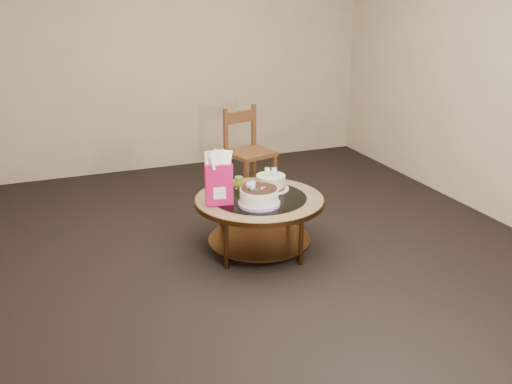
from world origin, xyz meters
name	(u,v)px	position (x,y,z in m)	size (l,w,h in m)	color
ground	(259,250)	(0.00, 0.00, 0.00)	(5.00, 5.00, 0.00)	black
room_walls	(260,56)	(0.00, 0.00, 1.54)	(4.52, 5.02, 2.61)	#C3B493
coffee_table	(259,207)	(0.00, 0.00, 0.38)	(1.02, 1.02, 0.46)	#563418
decorated_cake	(259,197)	(-0.07, -0.15, 0.52)	(0.32, 0.32, 0.18)	#BC9ADA
cream_cake	(271,182)	(0.15, 0.14, 0.52)	(0.29, 0.29, 0.19)	white
gift_bag	(219,178)	(-0.33, -0.01, 0.66)	(0.22, 0.18, 0.41)	#E5156F
pillar_candle	(239,183)	(-0.07, 0.29, 0.49)	(0.13, 0.13, 0.09)	#D4B657
dining_chair	(248,151)	(0.40, 1.29, 0.44)	(0.50, 0.50, 0.88)	brown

